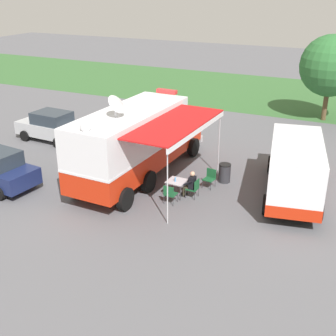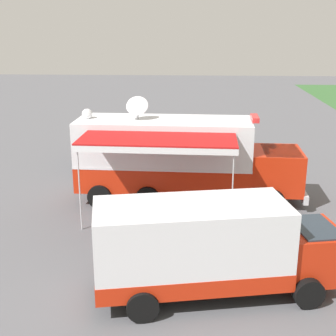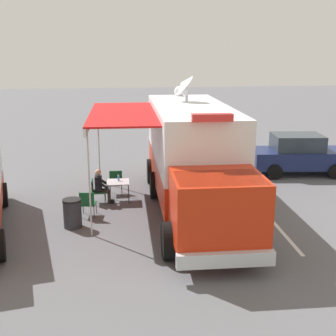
# 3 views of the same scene
# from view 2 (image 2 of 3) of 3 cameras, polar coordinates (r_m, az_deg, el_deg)

# --- Properties ---
(ground_plane) EXTENTS (100.00, 100.00, 0.00)m
(ground_plane) POSITION_cam_2_polar(r_m,az_deg,el_deg) (20.15, -0.50, -3.83)
(ground_plane) COLOR #5B5B60
(lot_stripe) EXTENTS (0.28, 4.80, 0.01)m
(lot_stripe) POSITION_cam_2_polar(r_m,az_deg,el_deg) (22.31, 6.02, -1.79)
(lot_stripe) COLOR silver
(lot_stripe) RESTS_ON ground
(command_truck) EXTENTS (5.04, 9.57, 4.53)m
(command_truck) POSITION_cam_2_polar(r_m,az_deg,el_deg) (19.45, 1.66, 1.42)
(command_truck) COLOR red
(command_truck) RESTS_ON ground
(folding_table) EXTENTS (0.83, 0.83, 0.73)m
(folding_table) POSITION_cam_2_polar(r_m,az_deg,el_deg) (17.56, -2.45, -4.77)
(folding_table) COLOR silver
(folding_table) RESTS_ON ground
(water_bottle) EXTENTS (0.07, 0.07, 0.22)m
(water_bottle) POSITION_cam_2_polar(r_m,az_deg,el_deg) (17.53, -2.74, -4.25)
(water_bottle) COLOR #4C99D8
(water_bottle) RESTS_ON folding_table
(folding_chair_at_table) EXTENTS (0.50, 0.50, 0.87)m
(folding_chair_at_table) POSITION_cam_2_polar(r_m,az_deg,el_deg) (16.88, -2.24, -6.30)
(folding_chair_at_table) COLOR #19562D
(folding_chair_at_table) RESTS_ON ground
(folding_chair_beside_table) EXTENTS (0.50, 0.50, 0.87)m
(folding_chair_beside_table) POSITION_cam_2_polar(r_m,az_deg,el_deg) (17.65, -5.23, -5.26)
(folding_chair_beside_table) COLOR #19562D
(folding_chair_beside_table) RESTS_ON ground
(folding_chair_spare_by_truck) EXTENTS (0.54, 0.54, 0.87)m
(folding_chair_spare_by_truck) POSITION_cam_2_polar(r_m,az_deg,el_deg) (16.59, 2.38, -6.73)
(folding_chair_spare_by_truck) COLOR #19562D
(folding_chair_spare_by_truck) RESTS_ON ground
(seated_responder) EXTENTS (0.67, 0.56, 1.25)m
(seated_responder) POSITION_cam_2_polar(r_m,az_deg,el_deg) (16.99, -2.17, -5.62)
(seated_responder) COLOR black
(seated_responder) RESTS_ON ground
(trash_bin) EXTENTS (0.57, 0.57, 0.91)m
(trash_bin) POSITION_cam_2_polar(r_m,az_deg,el_deg) (16.24, 5.35, -7.58)
(trash_bin) COLOR #2D2D33
(trash_bin) RESTS_ON ground
(support_truck) EXTENTS (3.32, 7.06, 2.70)m
(support_truck) POSITION_cam_2_polar(r_m,az_deg,el_deg) (12.94, 5.20, -9.82)
(support_truck) COLOR white
(support_truck) RESTS_ON ground
(car_behind_truck) EXTENTS (4.37, 2.36, 1.76)m
(car_behind_truck) POSITION_cam_2_polar(r_m,az_deg,el_deg) (25.39, -6.78, 2.63)
(car_behind_truck) COLOR navy
(car_behind_truck) RESTS_ON ground
(car_far_corner) EXTENTS (4.30, 2.20, 1.76)m
(car_far_corner) POSITION_cam_2_polar(r_m,az_deg,el_deg) (26.89, 7.25, 3.45)
(car_far_corner) COLOR #B2B5BA
(car_far_corner) RESTS_ON ground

